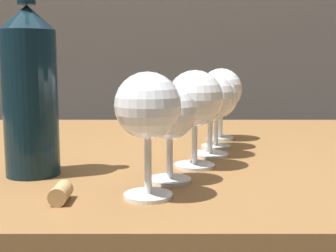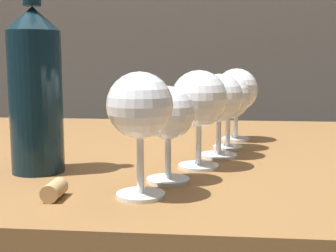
{
  "view_description": "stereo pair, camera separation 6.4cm",
  "coord_description": "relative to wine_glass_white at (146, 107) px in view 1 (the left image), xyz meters",
  "views": [
    {
      "loc": [
        0.09,
        -0.87,
        0.95
      ],
      "look_at": [
        0.1,
        -0.23,
        0.85
      ],
      "focal_mm": 49.67,
      "sensor_mm": 36.0,
      "label": 1
    },
    {
      "loc": [
        0.16,
        -0.86,
        0.95
      ],
      "look_at": [
        0.1,
        -0.23,
        0.85
      ],
      "focal_mm": 49.67,
      "sensor_mm": 36.0,
      "label": 2
    }
  ],
  "objects": [
    {
      "name": "wine_glass_cabernet",
      "position": [
        0.03,
        0.07,
        -0.02
      ],
      "size": [
        0.07,
        0.07,
        0.13
      ],
      "color": "white",
      "rests_on": "dining_table"
    },
    {
      "name": "wine_glass_merlot",
      "position": [
        0.14,
        0.42,
        -0.01
      ],
      "size": [
        0.09,
        0.09,
        0.15
      ],
      "color": "white",
      "rests_on": "dining_table"
    },
    {
      "name": "wine_glass_pinot",
      "position": [
        0.1,
        0.25,
        -0.01
      ],
      "size": [
        0.08,
        0.08,
        0.15
      ],
      "color": "white",
      "rests_on": "dining_table"
    },
    {
      "name": "cork",
      "position": [
        -0.1,
        -0.02,
        -0.1
      ],
      "size": [
        0.02,
        0.04,
        0.02
      ],
      "primitive_type": "cylinder",
      "rotation": [
        1.57,
        0.0,
        0.0
      ],
      "color": "tan",
      "rests_on": "dining_table"
    },
    {
      "name": "wine_glass_rose",
      "position": [
        0.07,
        0.16,
        -0.01
      ],
      "size": [
        0.09,
        0.09,
        0.15
      ],
      "color": "white",
      "rests_on": "dining_table"
    },
    {
      "name": "wine_glass_white",
      "position": [
        0.0,
        0.0,
        0.0
      ],
      "size": [
        0.08,
        0.08,
        0.16
      ],
      "color": "white",
      "rests_on": "dining_table"
    },
    {
      "name": "dining_table",
      "position": [
        -0.07,
        0.31,
        -0.2
      ],
      "size": [
        1.56,
        0.86,
        0.78
      ],
      "color": "brown",
      "rests_on": "ground_plane"
    },
    {
      "name": "wine_bottle",
      "position": [
        -0.17,
        0.11,
        0.02
      ],
      "size": [
        0.08,
        0.08,
        0.32
      ],
      "color": "#0F232D",
      "rests_on": "dining_table"
    },
    {
      "name": "wine_glass_amber",
      "position": [
        0.12,
        0.33,
        -0.02
      ],
      "size": [
        0.08,
        0.08,
        0.14
      ],
      "color": "white",
      "rests_on": "dining_table"
    }
  ]
}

